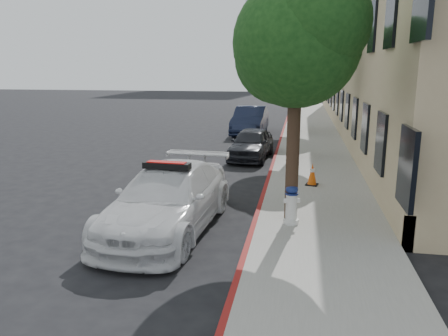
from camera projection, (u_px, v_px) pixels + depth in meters
ground at (192, 198)px, 12.80m from camera, size 120.00×120.00×0.00m
sidewalk at (311, 143)px, 21.78m from camera, size 3.20×50.00×0.15m
curb_strip at (280, 142)px, 22.04m from camera, size 0.12×50.00×0.15m
building at (414, 45)px, 24.53m from camera, size 8.00×36.00×10.00m
tower_right at (324, 8)px, 135.96m from camera, size 14.00×14.00×44.00m
tree_near at (298, 42)px, 9.42m from camera, size 2.92×2.82×5.62m
tree_mid at (300, 57)px, 17.12m from camera, size 2.77×2.64×5.43m
tree_far at (301, 56)px, 24.75m from camera, size 3.10×3.00×5.81m
police_car at (168, 199)px, 10.15m from camera, size 2.41×5.26×1.64m
parked_car_mid at (251, 144)px, 18.26m from camera, size 1.81×3.89×1.29m
parked_car_far at (250, 120)px, 25.07m from camera, size 1.76×4.84×1.59m
fire_hydrant at (291, 205)px, 10.18m from camera, size 0.40×0.36×0.94m
traffic_cone at (312, 174)px, 13.60m from camera, size 0.43×0.43×0.70m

